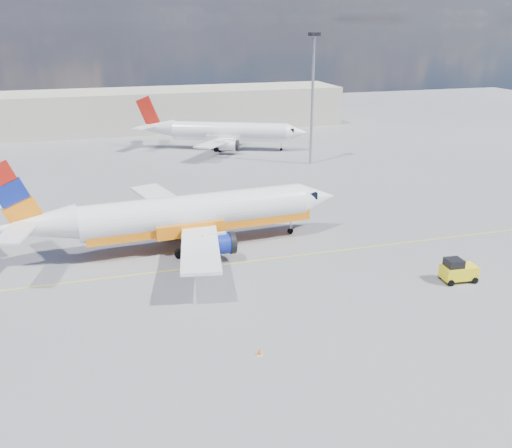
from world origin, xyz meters
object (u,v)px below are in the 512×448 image
object	(u,v)px
second_jet	(224,132)
gse_tug	(458,270)
main_jet	(186,215)
traffic_cone	(260,352)

from	to	relation	value
second_jet	gse_tug	size ratio (longest dim) A/B	9.61
second_jet	main_jet	bearing A→B (deg)	-85.24
second_jet	traffic_cone	xyz separation A→B (m)	(-13.12, -64.20, -2.79)
second_jet	traffic_cone	bearing A→B (deg)	-78.39
traffic_cone	gse_tug	bearing A→B (deg)	17.38
main_jet	traffic_cone	distance (m)	21.02
main_jet	second_jet	size ratio (longest dim) A/B	1.15
gse_tug	main_jet	bearing A→B (deg)	149.61
gse_tug	traffic_cone	world-z (taller)	gse_tug
second_jet	traffic_cone	distance (m)	65.59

